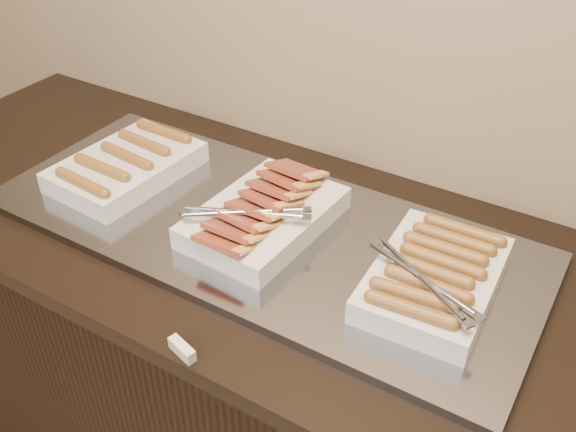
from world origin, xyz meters
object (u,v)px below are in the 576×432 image
(dish_left, at_px, (127,166))
(dish_center, at_px, (263,215))
(warming_tray, at_px, (258,228))
(dish_right, at_px, (433,277))
(counter, at_px, (262,370))

(dish_left, xyz_separation_m, dish_center, (0.39, -0.00, 0.01))
(warming_tray, xyz_separation_m, dish_center, (0.02, -0.00, 0.04))
(dish_center, xyz_separation_m, dish_right, (0.38, -0.00, -0.00))
(dish_left, relative_size, dish_center, 0.96)
(warming_tray, relative_size, dish_left, 3.45)
(dish_left, bearing_deg, warming_tray, 3.70)
(dish_right, bearing_deg, dish_center, 177.24)
(warming_tray, xyz_separation_m, dish_left, (-0.37, -0.00, 0.04))
(counter, bearing_deg, dish_center, -13.59)
(dish_left, height_order, dish_center, dish_center)
(dish_left, distance_m, dish_right, 0.77)
(counter, height_order, dish_right, dish_right)
(counter, distance_m, dish_left, 0.62)
(dish_right, bearing_deg, warming_tray, 176.61)
(dish_left, height_order, dish_right, dish_right)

